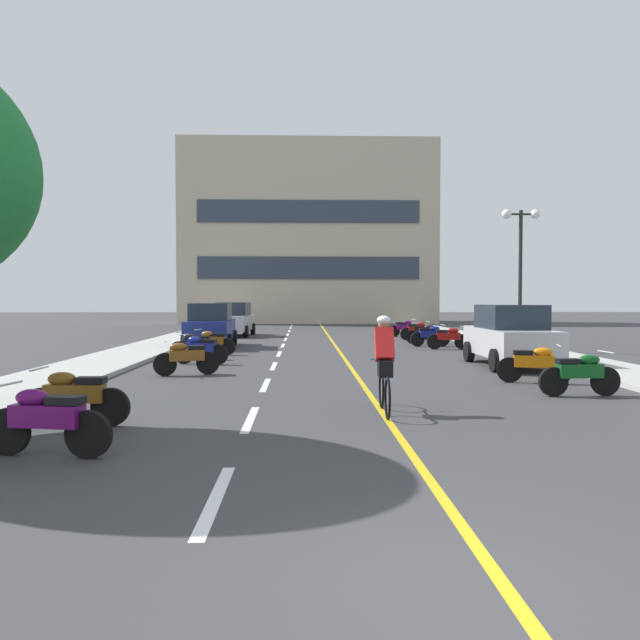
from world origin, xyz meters
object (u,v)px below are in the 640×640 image
(parked_car_far, at_px, (234,319))
(motorcycle_0, at_px, (46,419))
(cyclist_rider, at_px, (384,362))
(motorcycle_6, at_px, (195,345))
(street_lamp_mid, at_px, (521,247))
(motorcycle_3, at_px, (535,363))
(parked_car_mid, at_px, (211,325))
(motorcycle_10, at_px, (425,333))
(motorcycle_12, at_px, (404,328))
(motorcycle_9, at_px, (430,335))
(motorcycle_11, at_px, (417,330))
(parked_car_near, at_px, (510,335))
(motorcycle_2, at_px, (580,373))
(motorcycle_7, at_px, (212,342))
(motorcycle_8, at_px, (449,337))
(motorcycle_4, at_px, (186,357))
(motorcycle_5, at_px, (201,349))
(motorcycle_1, at_px, (74,396))

(parked_car_far, distance_m, motorcycle_0, 25.19)
(parked_car_far, distance_m, cyclist_rider, 22.94)
(motorcycle_0, xyz_separation_m, motorcycle_6, (-0.34, 12.39, 0.00))
(street_lamp_mid, distance_m, motorcycle_3, 9.82)
(parked_car_mid, height_order, cyclist_rider, parked_car_mid)
(motorcycle_10, xyz_separation_m, motorcycle_12, (-0.05, 5.25, 0.00))
(motorcycle_9, relative_size, motorcycle_11, 1.00)
(street_lamp_mid, height_order, parked_car_near, street_lamp_mid)
(motorcycle_2, distance_m, motorcycle_3, 1.92)
(motorcycle_6, xyz_separation_m, cyclist_rider, (4.97, -9.57, 0.41))
(motorcycle_7, bearing_deg, parked_car_near, -23.15)
(parked_car_far, distance_m, motorcycle_8, 13.09)
(street_lamp_mid, xyz_separation_m, motorcycle_0, (-11.46, -15.20, -3.48))
(motorcycle_9, bearing_deg, street_lamp_mid, -41.22)
(motorcycle_0, relative_size, motorcycle_9, 0.99)
(parked_car_mid, distance_m, motorcycle_4, 9.35)
(parked_car_far, bearing_deg, motorcycle_6, -89.18)
(motorcycle_2, distance_m, motorcycle_5, 10.81)
(cyclist_rider, bearing_deg, parked_car_near, 56.95)
(motorcycle_7, xyz_separation_m, motorcycle_11, (8.82, 7.82, 0.00))
(parked_car_mid, distance_m, motorcycle_1, 15.69)
(motorcycle_4, height_order, motorcycle_7, same)
(motorcycle_9, bearing_deg, motorcycle_0, -115.81)
(street_lamp_mid, xyz_separation_m, motorcycle_8, (-2.48, 0.99, -3.48))
(street_lamp_mid, bearing_deg, parked_car_near, -112.55)
(motorcycle_2, height_order, motorcycle_3, same)
(motorcycle_7, xyz_separation_m, motorcycle_8, (9.00, 2.18, 0.00))
(motorcycle_0, xyz_separation_m, motorcycle_9, (8.58, 17.73, 0.00))
(motorcycle_4, bearing_deg, motorcycle_3, -11.68)
(motorcycle_10, height_order, cyclist_rider, cyclist_rider)
(motorcycle_1, distance_m, motorcycle_4, 6.40)
(motorcycle_4, distance_m, cyclist_rider, 7.00)
(parked_car_mid, height_order, motorcycle_10, parked_car_mid)
(motorcycle_12, bearing_deg, motorcycle_11, -85.59)
(motorcycle_12, bearing_deg, parked_car_mid, -143.01)
(motorcycle_7, height_order, motorcycle_9, same)
(street_lamp_mid, bearing_deg, motorcycle_7, -174.09)
(motorcycle_3, bearing_deg, motorcycle_2, -83.96)
(motorcycle_0, relative_size, motorcycle_7, 1.01)
(parked_car_far, height_order, motorcycle_8, parked_car_far)
(motorcycle_9, distance_m, motorcycle_11, 4.11)
(motorcycle_5, height_order, motorcycle_12, same)
(motorcycle_4, bearing_deg, motorcycle_2, -22.86)
(motorcycle_6, xyz_separation_m, motorcycle_11, (9.14, 9.44, 0.00))
(motorcycle_9, bearing_deg, parked_car_near, -84.55)
(motorcycle_11, bearing_deg, motorcycle_12, 94.41)
(parked_car_far, bearing_deg, street_lamp_mid, -39.80)
(parked_car_far, bearing_deg, motorcycle_11, -19.77)
(street_lamp_mid, bearing_deg, motorcycle_10, 125.10)
(motorcycle_2, distance_m, motorcycle_12, 19.91)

